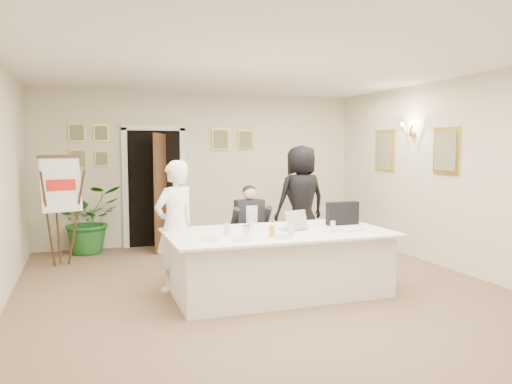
{
  "coord_description": "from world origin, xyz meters",
  "views": [
    {
      "loc": [
        -2.09,
        -5.67,
        1.81
      ],
      "look_at": [
        0.07,
        0.6,
        1.21
      ],
      "focal_mm": 35.0,
      "sensor_mm": 36.0,
      "label": 1
    }
  ],
  "objects_px": {
    "conference_table": "(278,262)",
    "flip_chart": "(60,216)",
    "paper_stack": "(350,229)",
    "potted_palm": "(89,219)",
    "laptop": "(293,219)",
    "oj_glass": "(272,231)",
    "standing_man": "(175,226)",
    "steel_jug": "(247,230)",
    "laptop_bag": "(342,213)",
    "standing_woman": "(301,200)",
    "seated_man": "(250,229)"
  },
  "relations": [
    {
      "from": "conference_table",
      "to": "seated_man",
      "type": "height_order",
      "value": "seated_man"
    },
    {
      "from": "potted_palm",
      "to": "steel_jug",
      "type": "relative_size",
      "value": 10.55
    },
    {
      "from": "laptop",
      "to": "oj_glass",
      "type": "height_order",
      "value": "laptop"
    },
    {
      "from": "flip_chart",
      "to": "laptop_bag",
      "type": "distance_m",
      "value": 4.18
    },
    {
      "from": "laptop_bag",
      "to": "potted_palm",
      "type": "bearing_deg",
      "value": 136.61
    },
    {
      "from": "laptop_bag",
      "to": "paper_stack",
      "type": "height_order",
      "value": "laptop_bag"
    },
    {
      "from": "oj_glass",
      "to": "seated_man",
      "type": "bearing_deg",
      "value": 81.66
    },
    {
      "from": "conference_table",
      "to": "flip_chart",
      "type": "relative_size",
      "value": 1.65
    },
    {
      "from": "seated_man",
      "to": "paper_stack",
      "type": "relative_size",
      "value": 4.54
    },
    {
      "from": "paper_stack",
      "to": "potted_palm",
      "type": "bearing_deg",
      "value": 131.53
    },
    {
      "from": "flip_chart",
      "to": "standing_woman",
      "type": "xyz_separation_m",
      "value": [
        3.81,
        -0.31,
        0.15
      ]
    },
    {
      "from": "laptop_bag",
      "to": "steel_jug",
      "type": "relative_size",
      "value": 3.97
    },
    {
      "from": "laptop_bag",
      "to": "standing_man",
      "type": "bearing_deg",
      "value": 171.56
    },
    {
      "from": "conference_table",
      "to": "laptop",
      "type": "bearing_deg",
      "value": 16.85
    },
    {
      "from": "standing_woman",
      "to": "laptop_bag",
      "type": "height_order",
      "value": "standing_woman"
    },
    {
      "from": "conference_table",
      "to": "potted_palm",
      "type": "xyz_separation_m",
      "value": [
        -2.19,
        3.24,
        0.19
      ]
    },
    {
      "from": "flip_chart",
      "to": "laptop",
      "type": "bearing_deg",
      "value": -38.96
    },
    {
      "from": "steel_jug",
      "to": "flip_chart",
      "type": "bearing_deg",
      "value": 131.19
    },
    {
      "from": "oj_glass",
      "to": "steel_jug",
      "type": "bearing_deg",
      "value": 134.54
    },
    {
      "from": "laptop",
      "to": "steel_jug",
      "type": "relative_size",
      "value": 3.09
    },
    {
      "from": "standing_man",
      "to": "paper_stack",
      "type": "height_order",
      "value": "standing_man"
    },
    {
      "from": "seated_man",
      "to": "standing_man",
      "type": "relative_size",
      "value": 0.78
    },
    {
      "from": "potted_palm",
      "to": "paper_stack",
      "type": "relative_size",
      "value": 4.11
    },
    {
      "from": "conference_table",
      "to": "laptop",
      "type": "xyz_separation_m",
      "value": [
        0.22,
        0.07,
        0.52
      ]
    },
    {
      "from": "standing_man",
      "to": "laptop_bag",
      "type": "bearing_deg",
      "value": 141.78
    },
    {
      "from": "steel_jug",
      "to": "potted_palm",
      "type": "bearing_deg",
      "value": 117.51
    },
    {
      "from": "conference_table",
      "to": "laptop",
      "type": "relative_size",
      "value": 8.01
    },
    {
      "from": "standing_man",
      "to": "laptop",
      "type": "distance_m",
      "value": 1.48
    },
    {
      "from": "oj_glass",
      "to": "paper_stack",
      "type": "bearing_deg",
      "value": 6.62
    },
    {
      "from": "laptop",
      "to": "paper_stack",
      "type": "relative_size",
      "value": 1.2
    },
    {
      "from": "flip_chart",
      "to": "potted_palm",
      "type": "relative_size",
      "value": 1.42
    },
    {
      "from": "oj_glass",
      "to": "steel_jug",
      "type": "xyz_separation_m",
      "value": [
        -0.23,
        0.23,
        -0.01
      ]
    },
    {
      "from": "laptop",
      "to": "oj_glass",
      "type": "relative_size",
      "value": 2.61
    },
    {
      "from": "seated_man",
      "to": "standing_man",
      "type": "xyz_separation_m",
      "value": [
        -1.17,
        -0.52,
        0.18
      ]
    },
    {
      "from": "standing_woman",
      "to": "laptop",
      "type": "distance_m",
      "value": 2.21
    },
    {
      "from": "seated_man",
      "to": "oj_glass",
      "type": "distance_m",
      "value": 1.44
    },
    {
      "from": "flip_chart",
      "to": "paper_stack",
      "type": "bearing_deg",
      "value": -36.48
    },
    {
      "from": "oj_glass",
      "to": "standing_woman",
      "type": "bearing_deg",
      "value": 58.97
    },
    {
      "from": "potted_palm",
      "to": "standing_woman",
      "type": "bearing_deg",
      "value": -19.4
    },
    {
      "from": "standing_woman",
      "to": "seated_man",
      "type": "bearing_deg",
      "value": 31.72
    },
    {
      "from": "conference_table",
      "to": "standing_woman",
      "type": "xyz_separation_m",
      "value": [
        1.22,
        2.04,
        0.53
      ]
    },
    {
      "from": "conference_table",
      "to": "standing_woman",
      "type": "distance_m",
      "value": 2.43
    },
    {
      "from": "laptop",
      "to": "oj_glass",
      "type": "distance_m",
      "value": 0.61
    },
    {
      "from": "conference_table",
      "to": "oj_glass",
      "type": "xyz_separation_m",
      "value": [
        -0.22,
        -0.35,
        0.45
      ]
    },
    {
      "from": "standing_woman",
      "to": "laptop",
      "type": "height_order",
      "value": "standing_woman"
    },
    {
      "from": "flip_chart",
      "to": "potted_palm",
      "type": "xyz_separation_m",
      "value": [
        0.4,
        0.89,
        -0.19
      ]
    },
    {
      "from": "seated_man",
      "to": "oj_glass",
      "type": "xyz_separation_m",
      "value": [
        -0.21,
        -1.41,
        0.2
      ]
    },
    {
      "from": "seated_man",
      "to": "standing_woman",
      "type": "height_order",
      "value": "standing_woman"
    },
    {
      "from": "conference_table",
      "to": "paper_stack",
      "type": "relative_size",
      "value": 9.65
    },
    {
      "from": "seated_man",
      "to": "standing_woman",
      "type": "distance_m",
      "value": 1.59
    }
  ]
}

